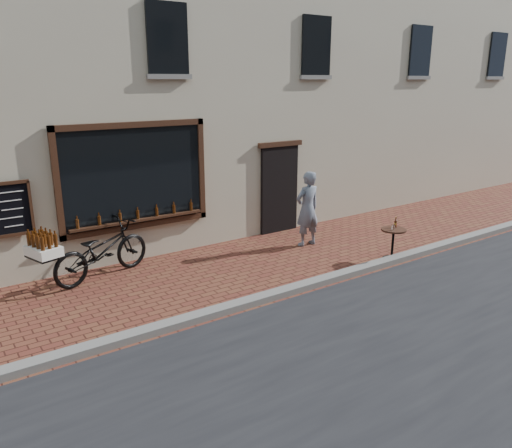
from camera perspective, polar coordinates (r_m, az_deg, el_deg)
ground at (r=9.35m, az=6.13°, el=-7.82°), size 90.00×90.00×0.00m
kerb at (r=9.46m, az=5.35°, el=-7.10°), size 90.00×0.25×0.12m
shop_building at (r=14.15m, az=-11.76°, el=20.75°), size 28.00×6.20×10.00m
cargo_bicycle at (r=10.24m, az=-17.44°, el=-2.90°), size 2.54×1.38×1.20m
bistro_table at (r=11.20m, az=15.41°, el=-1.52°), size 0.54×0.54×0.93m
pedestrian at (r=11.72m, az=5.89°, el=1.75°), size 0.65×0.43×1.77m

